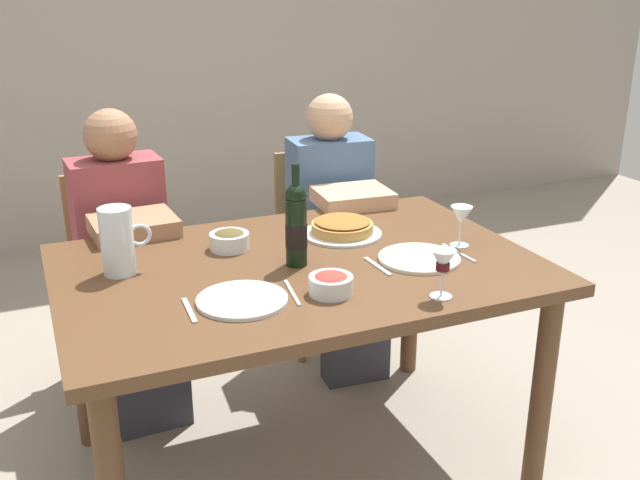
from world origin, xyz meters
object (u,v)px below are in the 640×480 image
(baked_tart, at_px, (342,228))
(wine_glass_right_diner, at_px, (443,263))
(chair_right, at_px, (320,234))
(wine_glass_left_diner, at_px, (461,217))
(wine_bottle, at_px, (296,224))
(salad_bowl, at_px, (332,283))
(diner_left, at_px, (128,256))
(water_pitcher, at_px, (118,245))
(chair_left, at_px, (119,264))
(diner_right, at_px, (338,226))
(dining_table, at_px, (299,290))
(dinner_plate_right_setting, at_px, (242,300))
(olive_bowl, at_px, (229,239))
(dinner_plate_left_setting, at_px, (419,258))

(baked_tart, height_order, wine_glass_right_diner, wine_glass_right_diner)
(wine_glass_right_diner, bearing_deg, chair_right, 82.26)
(wine_glass_left_diner, distance_m, chair_right, 1.04)
(wine_bottle, height_order, baked_tart, wine_bottle)
(salad_bowl, bearing_deg, wine_glass_left_diner, 18.82)
(wine_bottle, relative_size, salad_bowl, 2.56)
(diner_left, bearing_deg, wine_glass_left_diner, 141.00)
(water_pitcher, bearing_deg, baked_tart, 3.85)
(wine_bottle, height_order, diner_left, diner_left)
(chair_left, distance_m, chair_right, 0.91)
(wine_glass_left_diner, relative_size, diner_right, 0.12)
(wine_glass_left_diner, bearing_deg, dining_table, 173.31)
(wine_bottle, xyz_separation_m, dinner_plate_right_setting, (-0.24, -0.20, -0.13))
(salad_bowl, relative_size, diner_right, 0.11)
(baked_tart, bearing_deg, wine_glass_left_diner, -38.55)
(wine_glass_left_diner, bearing_deg, baked_tart, 141.45)
(chair_left, bearing_deg, olive_bowl, 109.72)
(diner_left, bearing_deg, chair_left, -90.55)
(chair_right, bearing_deg, wine_glass_right_diner, 86.34)
(chair_right, bearing_deg, wine_glass_left_diner, 100.14)
(dining_table, relative_size, dinner_plate_right_setting, 5.82)
(water_pitcher, xyz_separation_m, salad_bowl, (0.54, -0.39, -0.06))
(wine_bottle, distance_m, baked_tart, 0.33)
(dinner_plate_left_setting, height_order, diner_left, diner_left)
(diner_left, distance_m, chair_right, 0.94)
(wine_bottle, height_order, olive_bowl, wine_bottle)
(wine_glass_left_diner, relative_size, dinner_plate_right_setting, 0.54)
(baked_tart, bearing_deg, wine_glass_right_diner, -86.15)
(olive_bowl, xyz_separation_m, diner_right, (0.61, 0.46, -0.18))
(baked_tart, height_order, diner_right, diner_right)
(salad_bowl, distance_m, wine_glass_left_diner, 0.59)
(salad_bowl, relative_size, chair_right, 0.15)
(wine_bottle, distance_m, dinner_plate_right_setting, 0.34)
(water_pitcher, bearing_deg, dinner_plate_left_setting, -16.32)
(chair_left, relative_size, diner_left, 0.75)
(dining_table, xyz_separation_m, dinner_plate_right_setting, (-0.25, -0.21, 0.10))
(dining_table, distance_m, chair_left, 1.02)
(water_pitcher, relative_size, diner_left, 0.18)
(wine_bottle, relative_size, wine_glass_left_diner, 2.35)
(water_pitcher, distance_m, chair_right, 1.30)
(water_pitcher, height_order, diner_left, diner_left)
(wine_bottle, bearing_deg, olive_bowl, 125.60)
(wine_glass_left_diner, relative_size, wine_glass_right_diner, 0.98)
(olive_bowl, relative_size, chair_right, 0.15)
(chair_right, bearing_deg, diner_left, 19.53)
(olive_bowl, relative_size, dinner_plate_right_setting, 0.51)
(dining_table, relative_size, salad_bowl, 11.71)
(wine_glass_left_diner, height_order, diner_left, diner_left)
(wine_bottle, xyz_separation_m, olive_bowl, (-0.16, 0.22, -0.10))
(dining_table, relative_size, chair_right, 1.72)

